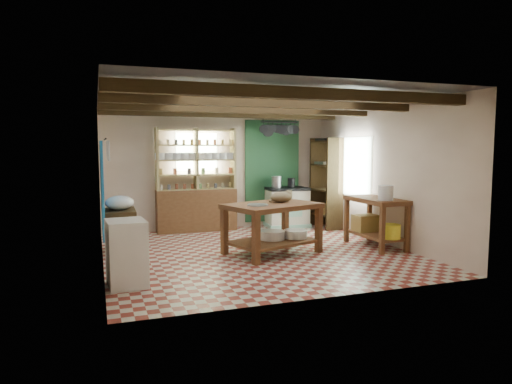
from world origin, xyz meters
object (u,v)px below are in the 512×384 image
object	(u,v)px
work_table	(272,229)
prep_table	(120,231)
white_cabinet	(127,253)
cat	(281,197)
right_counter	(375,222)
stove	(287,207)

from	to	relation	value
work_table	prep_table	size ratio (longest dim) A/B	2.02
prep_table	white_cabinet	distance (m)	1.95
white_cabinet	cat	bearing A→B (deg)	19.59
white_cabinet	right_counter	bearing A→B (deg)	7.52
cat	prep_table	bearing A→B (deg)	135.29
stove	work_table	bearing A→B (deg)	-114.16
prep_table	white_cabinet	xyz separation A→B (m)	(-0.02, -1.94, 0.06)
prep_table	stove	bearing A→B (deg)	22.06
work_table	cat	bearing A→B (deg)	11.31
right_counter	cat	distance (m)	1.82
stove	cat	xyz separation A→B (m)	(-1.04, -2.17, 0.49)
prep_table	white_cabinet	size ratio (longest dim) A/B	0.86
work_table	stove	world-z (taller)	stove
right_counter	white_cabinet	bearing A→B (deg)	-168.83
stove	prep_table	bearing A→B (deg)	-154.50
stove	white_cabinet	distance (m)	5.00
prep_table	white_cabinet	world-z (taller)	white_cabinet
white_cabinet	right_counter	distance (m)	4.50
work_table	cat	world-z (taller)	cat
work_table	cat	distance (m)	0.57
stove	prep_table	distance (m)	3.94
work_table	stove	distance (m)	2.62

